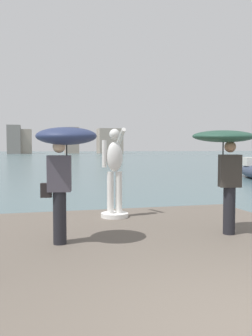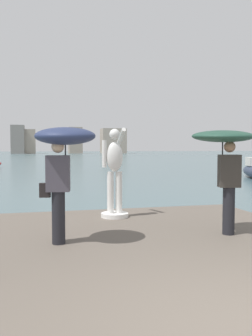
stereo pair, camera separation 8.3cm
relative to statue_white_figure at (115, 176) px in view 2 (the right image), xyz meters
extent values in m
plane|color=#4C666B|center=(0.22, 34.51, -1.36)|extent=(400.00, 400.00, 0.00)
cube|color=#60564C|center=(0.22, -3.70, -1.16)|extent=(6.41, 9.57, 0.40)
cylinder|color=white|center=(0.00, -0.01, -0.91)|extent=(0.63, 0.63, 0.10)
cylinder|color=white|center=(-0.10, -0.01, -0.38)|extent=(0.15, 0.15, 0.96)
cylinder|color=white|center=(0.10, -0.01, -0.38)|extent=(0.15, 0.15, 0.96)
ellipsoid|color=white|center=(0.00, -0.01, 0.44)|extent=(0.38, 0.26, 0.68)
sphere|color=white|center=(0.00, -0.01, 0.96)|extent=(0.24, 0.24, 0.24)
cylinder|color=white|center=(-0.24, -0.01, 0.51)|extent=(0.10, 0.10, 0.62)
cylinder|color=white|center=(0.22, 0.26, 0.92)|extent=(0.10, 0.59, 0.40)
cylinder|color=black|center=(-1.39, -2.04, -0.52)|extent=(0.22, 0.22, 0.88)
cube|color=#47424C|center=(-1.39, -2.04, 0.22)|extent=(0.42, 0.31, 0.60)
sphere|color=beige|center=(-1.39, -2.04, 0.67)|extent=(0.21, 0.21, 0.21)
cylinder|color=#262626|center=(-1.27, -2.02, 0.52)|extent=(0.02, 0.02, 0.50)
ellipsoid|color=navy|center=(-1.27, -2.02, 0.84)|extent=(1.18, 1.19, 0.34)
cube|color=black|center=(-1.61, -1.98, -0.06)|extent=(0.20, 0.13, 0.24)
cylinder|color=black|center=(1.71, -2.14, -0.52)|extent=(0.22, 0.22, 0.88)
cube|color=#38332D|center=(1.71, -2.14, 0.22)|extent=(0.43, 0.32, 0.60)
sphere|color=#A87A5B|center=(1.71, -2.14, 0.67)|extent=(0.21, 0.21, 0.21)
cylinder|color=#262626|center=(1.60, -2.07, 0.54)|extent=(0.02, 0.02, 0.53)
ellipsoid|color=#234738|center=(1.60, -2.07, 0.86)|extent=(1.37, 1.38, 0.27)
cube|color=gray|center=(-9.01, 131.68, 3.96)|extent=(4.88, 6.22, 10.63)
cube|color=gray|center=(-5.26, 133.23, 3.22)|extent=(5.36, 7.12, 9.16)
cube|color=gray|center=(12.70, 134.56, 3.77)|extent=(5.14, 7.74, 10.25)
cube|color=#A89989|center=(27.50, 131.15, 3.54)|extent=(9.50, 7.15, 9.80)
camera|label=1|loc=(-1.79, -8.00, 0.64)|focal=38.05mm
camera|label=2|loc=(-1.71, -8.02, 0.64)|focal=38.05mm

